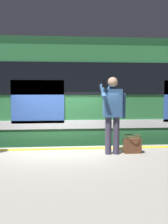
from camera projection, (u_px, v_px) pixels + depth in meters
The scene contains 8 objects.
ground_plane at pixel (61, 190), 7.07m from camera, with size 24.61×24.61×0.00m, color #4C4742.
platform at pixel (62, 210), 4.60m from camera, with size 15.23×4.89×1.13m, color #9E998E.
safety_line at pixel (61, 149), 6.68m from camera, with size 14.93×0.16×0.01m, color yellow.
track_rail_near at pixel (60, 170), 8.54m from camera, with size 19.80×0.08×0.16m, color slate.
track_rail_far at pixel (60, 159), 9.96m from camera, with size 19.80×0.08×0.16m, color slate.
train_carriage at pixel (106, 92), 9.19m from camera, with size 12.32×2.92×3.89m.
passenger at pixel (113, 109), 6.09m from camera, with size 0.57×0.55×1.72m.
handbag at pixel (132, 145), 6.25m from camera, with size 0.40×0.36×0.41m.
Camera 1 is at (0.06, 6.91, 2.57)m, focal length 44.12 mm.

